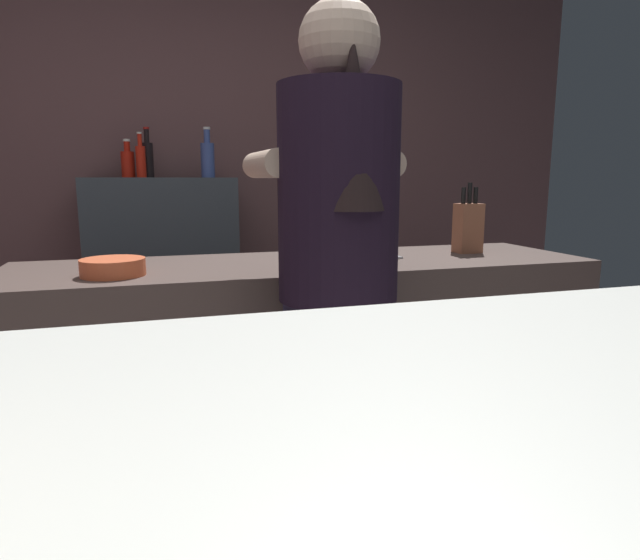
{
  "coord_description": "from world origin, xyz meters",
  "views": [
    {
      "loc": [
        -0.19,
        -1.23,
        1.21
      ],
      "look_at": [
        -0.04,
        -0.75,
        1.11
      ],
      "focal_mm": 30.67,
      "sensor_mm": 36.0,
      "label": 1
    }
  ],
  "objects_px": {
    "bottle_hot_sauce": "(128,163)",
    "knife_block": "(468,227)",
    "bottle_vinegar": "(141,160)",
    "bottle_olive_oil": "(148,158)",
    "bottle_soy": "(208,158)",
    "chefs_knife": "(374,259)",
    "bartender": "(339,263)",
    "mixing_bowl": "(113,267)"
  },
  "relations": [
    {
      "from": "knife_block",
      "to": "bottle_vinegar",
      "type": "xyz_separation_m",
      "value": [
        -1.27,
        1.17,
        0.29
      ]
    },
    {
      "from": "bartender",
      "to": "bottle_hot_sauce",
      "type": "xyz_separation_m",
      "value": [
        -0.61,
        1.74,
        0.32
      ]
    },
    {
      "from": "bottle_soy",
      "to": "bottle_olive_oil",
      "type": "height_order",
      "value": "same"
    },
    {
      "from": "chefs_knife",
      "to": "bottle_soy",
      "type": "relative_size",
      "value": 0.89
    },
    {
      "from": "bartender",
      "to": "knife_block",
      "type": "relative_size",
      "value": 5.91
    },
    {
      "from": "bartender",
      "to": "bottle_hot_sauce",
      "type": "relative_size",
      "value": 8.23
    },
    {
      "from": "bartender",
      "to": "bottle_vinegar",
      "type": "height_order",
      "value": "bartender"
    },
    {
      "from": "mixing_bowl",
      "to": "chefs_knife",
      "type": "xyz_separation_m",
      "value": [
        0.91,
        0.06,
        -0.02
      ]
    },
    {
      "from": "bottle_soy",
      "to": "bottle_vinegar",
      "type": "bearing_deg",
      "value": 175.76
    },
    {
      "from": "bottle_soy",
      "to": "bartender",
      "type": "bearing_deg",
      "value": -83.23
    },
    {
      "from": "bartender",
      "to": "bottle_vinegar",
      "type": "bearing_deg",
      "value": 16.75
    },
    {
      "from": "bottle_hot_sauce",
      "to": "chefs_knife",
      "type": "bearing_deg",
      "value": -56.29
    },
    {
      "from": "bottle_hot_sauce",
      "to": "bottle_vinegar",
      "type": "bearing_deg",
      "value": -47.42
    },
    {
      "from": "chefs_knife",
      "to": "bottle_hot_sauce",
      "type": "height_order",
      "value": "bottle_hot_sauce"
    },
    {
      "from": "knife_block",
      "to": "bottle_vinegar",
      "type": "bearing_deg",
      "value": 137.45
    },
    {
      "from": "knife_block",
      "to": "bottle_soy",
      "type": "bearing_deg",
      "value": 128.97
    },
    {
      "from": "mixing_bowl",
      "to": "bottle_vinegar",
      "type": "relative_size",
      "value": 0.83
    },
    {
      "from": "chefs_knife",
      "to": "bottle_vinegar",
      "type": "relative_size",
      "value": 1.02
    },
    {
      "from": "bottle_vinegar",
      "to": "bottle_hot_sauce",
      "type": "bearing_deg",
      "value": 132.58
    },
    {
      "from": "bottle_hot_sauce",
      "to": "bottle_vinegar",
      "type": "distance_m",
      "value": 0.1
    },
    {
      "from": "knife_block",
      "to": "bottle_vinegar",
      "type": "height_order",
      "value": "bottle_vinegar"
    },
    {
      "from": "bartender",
      "to": "knife_block",
      "type": "xyz_separation_m",
      "value": [
        0.73,
        0.5,
        0.04
      ]
    },
    {
      "from": "bottle_soy",
      "to": "bottle_vinegar",
      "type": "height_order",
      "value": "bottle_soy"
    },
    {
      "from": "bottle_olive_oil",
      "to": "chefs_knife",
      "type": "bearing_deg",
      "value": -59.37
    },
    {
      "from": "bartender",
      "to": "chefs_knife",
      "type": "bearing_deg",
      "value": -35.94
    },
    {
      "from": "bottle_soy",
      "to": "knife_block",
      "type": "bearing_deg",
      "value": -51.03
    },
    {
      "from": "bartender",
      "to": "chefs_knife",
      "type": "relative_size",
      "value": 6.99
    },
    {
      "from": "mixing_bowl",
      "to": "bottle_hot_sauce",
      "type": "height_order",
      "value": "bottle_hot_sauce"
    },
    {
      "from": "bottle_soy",
      "to": "bottle_olive_oil",
      "type": "xyz_separation_m",
      "value": [
        -0.31,
        0.09,
        0.0
      ]
    },
    {
      "from": "knife_block",
      "to": "bottle_hot_sauce",
      "type": "relative_size",
      "value": 1.39
    },
    {
      "from": "bottle_olive_oil",
      "to": "mixing_bowl",
      "type": "bearing_deg",
      "value": -94.89
    },
    {
      "from": "bartender",
      "to": "knife_block",
      "type": "distance_m",
      "value": 0.89
    },
    {
      "from": "bartender",
      "to": "mixing_bowl",
      "type": "distance_m",
      "value": 0.71
    },
    {
      "from": "bartender",
      "to": "knife_block",
      "type": "height_order",
      "value": "bartender"
    },
    {
      "from": "knife_block",
      "to": "bottle_soy",
      "type": "height_order",
      "value": "bottle_soy"
    },
    {
      "from": "bottle_vinegar",
      "to": "bottle_olive_oil",
      "type": "xyz_separation_m",
      "value": [
        0.04,
        0.07,
        0.01
      ]
    },
    {
      "from": "bartender",
      "to": "bottle_vinegar",
      "type": "xyz_separation_m",
      "value": [
        -0.54,
        1.67,
        0.34
      ]
    },
    {
      "from": "bottle_soy",
      "to": "bottle_olive_oil",
      "type": "distance_m",
      "value": 0.33
    },
    {
      "from": "chefs_knife",
      "to": "bottle_hot_sauce",
      "type": "xyz_separation_m",
      "value": [
        -0.89,
        1.34,
        0.38
      ]
    },
    {
      "from": "mixing_bowl",
      "to": "chefs_knife",
      "type": "height_order",
      "value": "mixing_bowl"
    },
    {
      "from": "mixing_bowl",
      "to": "bottle_vinegar",
      "type": "bearing_deg",
      "value": 86.38
    },
    {
      "from": "bottle_hot_sauce",
      "to": "knife_block",
      "type": "bearing_deg",
      "value": -42.82
    }
  ]
}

